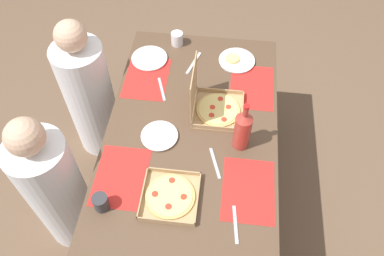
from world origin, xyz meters
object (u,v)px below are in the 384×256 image
at_px(pizza_box_corner_right, 213,105).
at_px(soda_bottle, 243,130).
at_px(plate_near_right, 159,136).
at_px(diner_left_seat, 56,189).
at_px(plate_far_right, 236,61).
at_px(cup_dark, 177,39).
at_px(diner_right_seat, 90,96).
at_px(pizza_box_corner_left, 170,196).
at_px(plate_near_left, 149,59).
at_px(cup_spare, 101,202).

distance_m(pizza_box_corner_right, soda_bottle, 0.29).
relative_size(plate_near_right, diner_left_seat, 0.19).
relative_size(plate_far_right, cup_dark, 2.59).
bearing_deg(soda_bottle, cup_dark, 30.69).
relative_size(pizza_box_corner_right, soda_bottle, 0.99).
bearing_deg(diner_right_seat, pizza_box_corner_right, -104.27).
xyz_separation_m(pizza_box_corner_left, cup_dark, (1.12, 0.12, 0.03)).
height_order(plate_near_right, plate_near_left, same).
distance_m(cup_dark, diner_left_seat, 1.20).
bearing_deg(plate_near_right, plate_far_right, -31.23).
relative_size(plate_near_right, plate_near_left, 0.89).
distance_m(plate_near_right, soda_bottle, 0.46).
xyz_separation_m(pizza_box_corner_left, diner_right_seat, (0.79, 0.68, -0.24)).
xyz_separation_m(pizza_box_corner_left, soda_bottle, (0.36, -0.33, 0.12)).
distance_m(plate_near_left, soda_bottle, 0.86).
xyz_separation_m(pizza_box_corner_right, diner_left_seat, (-0.49, 0.84, -0.28)).
height_order(cup_dark, cup_spare, same).
distance_m(pizza_box_corner_left, plate_near_right, 0.37).
xyz_separation_m(soda_bottle, cup_spare, (-0.45, 0.65, -0.09)).
height_order(plate_near_right, plate_far_right, plate_far_right).
height_order(pizza_box_corner_right, diner_left_seat, diner_left_seat).
relative_size(plate_near_left, soda_bottle, 0.71).
xyz_separation_m(plate_near_left, diner_right_seat, (-0.16, 0.40, -0.24)).
bearing_deg(cup_dark, pizza_box_corner_right, -152.62).
bearing_deg(diner_left_seat, plate_near_right, -64.53).
xyz_separation_m(pizza_box_corner_left, plate_near_left, (0.95, 0.28, -0.00)).
distance_m(plate_far_right, cup_spare, 1.23).
xyz_separation_m(plate_far_right, diner_left_seat, (-0.91, 0.95, -0.24)).
bearing_deg(diner_right_seat, plate_near_right, -127.47).
relative_size(pizza_box_corner_right, plate_near_left, 1.39).
height_order(pizza_box_corner_left, cup_spare, cup_spare).
bearing_deg(plate_near_right, diner_right_seat, 52.53).
xyz_separation_m(plate_near_right, plate_far_right, (0.64, -0.39, 0.00)).
distance_m(plate_far_right, diner_right_seat, 1.00).
bearing_deg(plate_far_right, cup_dark, 72.86).
distance_m(plate_near_right, cup_spare, 0.49).
xyz_separation_m(plate_near_left, cup_dark, (0.17, -0.16, 0.04)).
relative_size(cup_dark, diner_right_seat, 0.08).
height_order(plate_near_left, cup_spare, cup_spare).
xyz_separation_m(plate_near_right, cup_dark, (0.76, 0.01, 0.04)).
distance_m(cup_dark, diner_right_seat, 0.70).
distance_m(cup_dark, cup_spare, 1.22).
height_order(plate_near_right, soda_bottle, soda_bottle).
xyz_separation_m(cup_spare, diner_left_seat, (0.17, 0.36, -0.27)).
relative_size(cup_spare, diner_right_seat, 0.08).
height_order(plate_near_right, cup_spare, cup_spare).
bearing_deg(plate_far_right, soda_bottle, -175.30).
height_order(plate_near_left, cup_dark, cup_dark).
distance_m(pizza_box_corner_left, diner_right_seat, 1.07).
distance_m(plate_far_right, cup_dark, 0.42).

